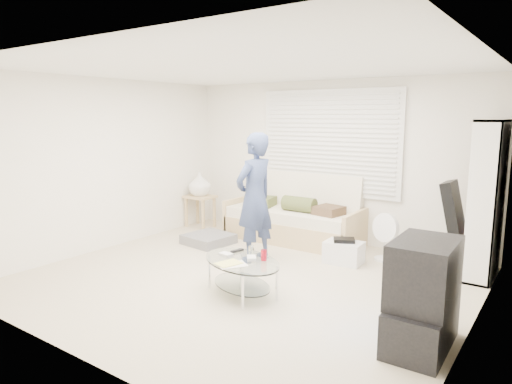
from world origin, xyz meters
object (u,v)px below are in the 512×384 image
Objects in this scene: futon_sofa at (294,219)px; coffee_table at (242,267)px; bookshelf at (486,200)px; tv_unit at (422,296)px.

futon_sofa is 2.37m from coffee_table.
bookshelf is (2.73, -0.13, 0.61)m from futon_sofa.
futon_sofa is 2.30× the size of tv_unit.
futon_sofa is at bearing 138.18° from tv_unit.
tv_unit is at bearing -93.26° from bookshelf.
futon_sofa reaches higher than coffee_table.
futon_sofa is at bearing 106.14° from coffee_table.
bookshelf is 2.26m from tv_unit.
bookshelf is at bearing 86.74° from tv_unit.
tv_unit is 1.95m from coffee_table.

